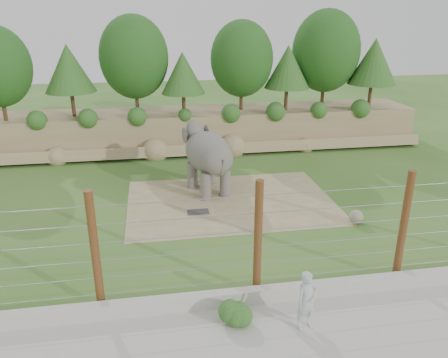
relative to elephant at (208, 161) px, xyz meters
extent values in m
plane|color=#336721|center=(0.40, -4.49, -1.65)|extent=(90.00, 90.00, 0.00)
cube|color=#8F7B54|center=(0.40, 8.51, -0.40)|extent=(30.00, 4.00, 2.50)
cube|color=#8F7B54|center=(0.40, 6.21, -1.30)|extent=(30.00, 1.37, 1.07)
cylinder|color=#3F2B19|center=(-11.60, 7.51, 1.72)|extent=(0.24, 0.24, 1.75)
cylinder|color=#3F2B19|center=(-7.60, 8.01, 1.64)|extent=(0.24, 0.24, 1.58)
sphere|color=#134715|center=(-7.60, 8.01, 3.77)|extent=(3.60, 3.60, 3.60)
cylinder|color=#3F2B19|center=(-3.60, 8.51, 1.81)|extent=(0.24, 0.24, 1.92)
sphere|color=#134715|center=(-3.60, 8.51, 4.42)|extent=(4.40, 4.40, 4.40)
cylinder|color=#3F2B19|center=(-0.60, 7.31, 1.55)|extent=(0.24, 0.24, 1.40)
sphere|color=#134715|center=(-0.60, 7.31, 3.45)|extent=(3.20, 3.20, 3.20)
cylinder|color=#3F2B19|center=(3.40, 8.31, 1.76)|extent=(0.24, 0.24, 1.82)
sphere|color=#134715|center=(3.40, 8.31, 4.23)|extent=(4.16, 4.16, 4.16)
cylinder|color=#3F2B19|center=(6.40, 7.71, 1.60)|extent=(0.24, 0.24, 1.50)
sphere|color=#134715|center=(6.40, 7.71, 3.64)|extent=(3.44, 3.44, 3.44)
cylinder|color=#3F2B19|center=(9.40, 8.71, 1.86)|extent=(0.24, 0.24, 2.03)
sphere|color=#134715|center=(9.40, 8.71, 4.62)|extent=(4.64, 4.64, 4.64)
cylinder|color=#3F2B19|center=(12.40, 7.51, 1.67)|extent=(0.24, 0.24, 1.64)
sphere|color=#134715|center=(12.40, 7.51, 3.90)|extent=(3.76, 3.76, 3.76)
cube|color=#908456|center=(0.90, -1.49, -1.64)|extent=(10.00, 7.00, 0.02)
cube|color=#262628|center=(-0.82, -2.48, -1.62)|extent=(1.00, 0.60, 0.03)
sphere|color=gray|center=(5.90, -4.79, -1.32)|extent=(0.63, 0.63, 0.63)
cube|color=beige|center=(0.40, -9.49, -1.40)|extent=(26.00, 0.35, 0.50)
cube|color=beige|center=(0.40, -11.49, -1.65)|extent=(26.00, 4.00, 0.01)
cylinder|color=#522917|center=(-4.60, -8.99, 0.35)|extent=(0.26, 0.26, 4.00)
cylinder|color=#522917|center=(0.40, -8.99, 0.35)|extent=(0.26, 0.26, 4.00)
cylinder|color=#522917|center=(5.40, -8.99, 0.35)|extent=(0.26, 0.26, 4.00)
cylinder|color=#939398|center=(0.40, -8.99, -1.15)|extent=(20.00, 0.02, 0.02)
cylinder|color=#939398|center=(0.40, -8.99, -0.55)|extent=(20.00, 0.02, 0.02)
cylinder|color=#939398|center=(0.40, -8.99, 0.05)|extent=(20.00, 0.02, 0.02)
cylinder|color=#939398|center=(0.40, -8.99, 0.65)|extent=(20.00, 0.02, 0.02)
cylinder|color=#939398|center=(0.40, -8.99, 1.25)|extent=(20.00, 0.02, 0.02)
cylinder|color=#939398|center=(0.40, -8.99, 1.85)|extent=(20.00, 0.02, 0.02)
sphere|color=#1F571D|center=(-0.60, -10.29, -1.28)|extent=(0.72, 0.72, 0.72)
imported|color=#A9AFB2|center=(1.40, -10.93, -0.71)|extent=(0.79, 0.64, 1.86)
camera|label=1|loc=(-2.68, -20.88, 7.03)|focal=35.00mm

